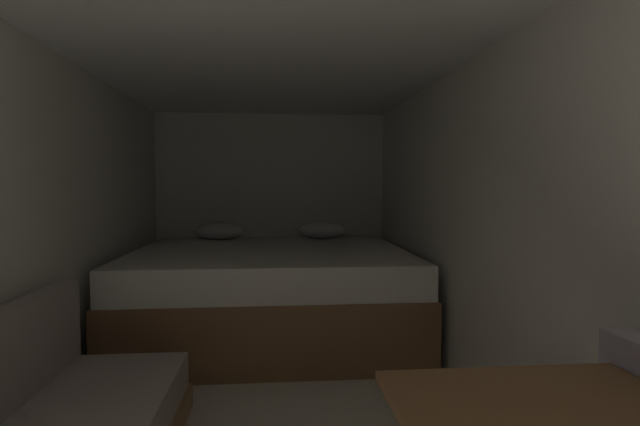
# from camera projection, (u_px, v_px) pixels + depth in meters

# --- Properties ---
(ground_plane) EXTENTS (7.35, 7.35, 0.00)m
(ground_plane) POSITION_uv_depth(u_px,v_px,m) (269.00, 424.00, 2.66)
(ground_plane) COLOR beige
(wall_back) EXTENTS (2.51, 0.05, 2.05)m
(wall_back) POSITION_uv_depth(u_px,v_px,m) (272.00, 210.00, 5.29)
(wall_back) COLOR silver
(wall_back) RESTS_ON ground
(wall_left) EXTENTS (0.05, 5.35, 2.05)m
(wall_left) POSITION_uv_depth(u_px,v_px,m) (24.00, 237.00, 2.49)
(wall_left) COLOR silver
(wall_left) RESTS_ON ground
(wall_right) EXTENTS (0.05, 5.35, 2.05)m
(wall_right) POSITION_uv_depth(u_px,v_px,m) (492.00, 233.00, 2.71)
(wall_right) COLOR silver
(wall_right) RESTS_ON ground
(ceiling_slab) EXTENTS (2.51, 5.35, 0.05)m
(ceiling_slab) POSITION_uv_depth(u_px,v_px,m) (267.00, 33.00, 2.54)
(ceiling_slab) COLOR white
(ceiling_slab) RESTS_ON wall_left
(bed) EXTENTS (2.29, 2.07, 0.92)m
(bed) POSITION_uv_depth(u_px,v_px,m) (271.00, 291.00, 4.23)
(bed) COLOR brown
(bed) RESTS_ON ground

